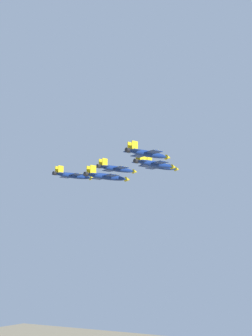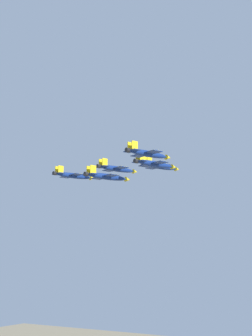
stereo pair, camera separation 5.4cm
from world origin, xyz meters
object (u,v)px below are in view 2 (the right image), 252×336
jet_left_wingman (117,169)px  jet_left_outer (73,176)px  jet_lead (161,166)px  jet_slot_rear (107,177)px  jet_right_wingman (155,164)px  jet_right_outer (148,154)px

jet_left_wingman → jet_left_outer: bearing=139.2°
jet_lead → jet_left_wingman: 15.89m
jet_lead → jet_left_wingman: (-7.89, 13.77, -0.81)m
jet_slot_rear → jet_right_wingman: bearing=-40.0°
jet_right_outer → jet_slot_rear: size_ratio=0.96×
jet_left_wingman → jet_slot_rear: (-14.86, -5.57, -5.61)m
jet_right_wingman → jet_left_outer: size_ratio=1.02×
jet_lead → jet_left_outer: size_ratio=1.00×
jet_lead → jet_left_outer: bearing=140.0°
jet_right_wingman → jet_slot_rear: size_ratio=0.99×
jet_left_outer → jet_slot_rear: size_ratio=0.96×
jet_left_outer → jet_left_wingman: bearing=-41.4°
jet_right_wingman → jet_right_outer: (-14.86, -5.57, -0.00)m
jet_right_wingman → jet_right_outer: size_ratio=1.03×
jet_lead → jet_slot_rear: bearing=-179.6°
jet_slot_rear → jet_left_outer: bearing=90.3°
jet_right_wingman → jet_right_outer: bearing=-139.3°
jet_lead → jet_slot_rear: jet_lead is taller
jet_left_wingman → jet_right_outer: (-21.83, -24.91, -1.40)m
jet_lead → jet_right_wingman: (-14.86, -5.57, -2.21)m
jet_right_outer → jet_left_outer: bearing=89.8°
jet_left_outer → jet_right_outer: size_ratio=1.01×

